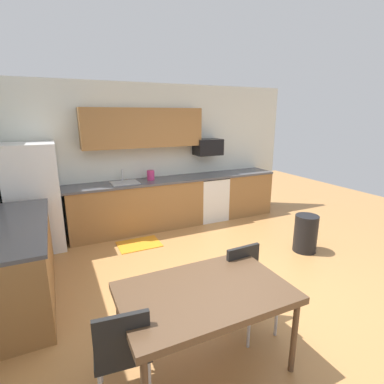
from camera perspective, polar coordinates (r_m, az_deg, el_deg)
ground_plane at (r=4.02m, az=6.40°, el=-17.33°), size 12.00×12.00×0.00m
wall_back at (r=5.87m, az=-6.96°, el=7.05°), size 5.80×0.10×2.70m
cabinet_run_back at (r=5.60m, az=-10.53°, el=-2.94°), size 2.47×0.60×0.90m
cabinet_run_back_right at (r=6.58m, az=9.85°, el=-0.23°), size 1.08×0.60×0.90m
cabinet_run_left at (r=4.07m, az=-30.03°, el=-11.78°), size 0.60×2.00×0.90m
countertop_back at (r=5.62m, az=-5.69°, el=2.28°), size 4.80×0.64×0.04m
countertop_left at (r=3.90m, az=-30.92°, el=-5.54°), size 0.64×2.00×0.04m
upper_cabinets_back at (r=5.52m, az=-9.42°, el=12.21°), size 2.20×0.34×0.70m
refrigerator at (r=5.26m, az=-28.28°, el=-1.02°), size 0.76×0.70×1.72m
oven_range at (r=6.14m, az=3.42°, el=-1.06°), size 0.60×0.60×0.91m
microwave at (r=6.03m, az=3.11°, el=8.71°), size 0.54×0.36×0.32m
sink_basin at (r=5.44m, az=-12.87°, el=1.11°), size 0.48×0.40×0.14m
sink_faucet at (r=5.58m, az=-13.38°, el=3.11°), size 0.02×0.02×0.24m
dining_table at (r=2.59m, az=2.50°, el=-19.52°), size 1.40×0.90×0.74m
chair_near_table at (r=3.13m, az=10.95°, el=-16.89°), size 0.42×0.42×0.85m
chair_far_side at (r=2.46m, az=-13.43°, el=-27.22°), size 0.44×0.44×0.85m
trash_bin at (r=5.06m, az=21.20°, el=-7.51°), size 0.36×0.36×0.60m
floor_mat at (r=5.13m, az=-10.22°, el=-9.94°), size 0.70×0.50×0.01m
kettle at (r=5.58m, az=-8.02°, el=3.16°), size 0.14×0.14×0.20m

